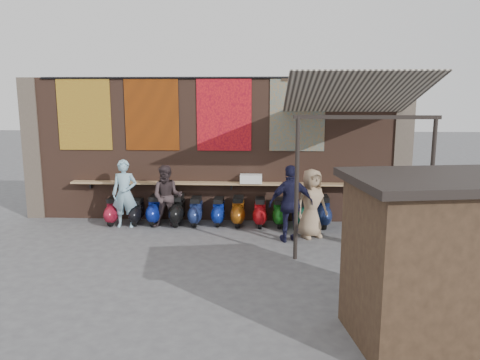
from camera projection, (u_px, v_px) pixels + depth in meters
The scene contains 36 objects.
ground at pixel (203, 248), 10.91m from camera, with size 70.00×70.00×0.00m, color #474749.
brick_wall at pixel (214, 150), 13.20m from camera, with size 10.00×0.40×4.00m, color brown.
pier_left at pixel (35, 149), 13.46m from camera, with size 0.50×0.50×4.00m, color #4C4238.
pier_right at pixel (401, 151), 12.94m from camera, with size 0.50×0.50×4.00m, color #4C4238.
eating_counter at pixel (213, 183), 13.00m from camera, with size 8.00×0.32×0.05m, color #9E7A51.
shelf_box at pixel (251, 179), 12.89m from camera, with size 0.60×0.32×0.24m, color white.
tapestry_redgold at pixel (84, 114), 12.98m from camera, with size 1.50×0.02×2.00m, color maroon.
tapestry_sun at pixel (152, 114), 12.88m from camera, with size 1.50×0.02×2.00m, color #BC490B.
tapestry_orange at pixel (224, 114), 12.78m from camera, with size 1.50×0.02×2.00m, color red.
tapestry_multi at pixel (297, 114), 12.69m from camera, with size 1.50×0.02×2.00m, color #226480.
hang_rail at pixel (213, 78), 12.61m from camera, with size 0.06×0.06×9.50m, color black.
scooter_stool_0 at pixel (113, 211), 12.91m from camera, with size 0.34×0.76×0.73m, color maroon, non-canonical shape.
scooter_stool_1 at pixel (137, 212), 12.90m from camera, with size 0.32×0.72×0.68m, color black, non-canonical shape.
scooter_stool_2 at pixel (155, 210), 12.92m from camera, with size 0.37×0.82×0.78m, color navy, non-canonical shape.
scooter_stool_3 at pixel (177, 210), 12.83m from camera, with size 0.38×0.85×0.81m, color black, non-canonical shape.
scooter_stool_4 at pixel (196, 211), 12.82m from camera, with size 0.35×0.79×0.75m, color navy, non-canonical shape.
scooter_stool_5 at pixel (219, 212), 12.84m from camera, with size 0.35×0.77×0.73m, color navy, non-canonical shape.
scooter_stool_6 at pixel (238, 211), 12.76m from camera, with size 0.37×0.82×0.78m, color #85420C, non-canonical shape.
scooter_stool_7 at pixel (260, 212), 12.70m from camera, with size 0.36×0.79×0.75m, color #A90D12, non-canonical shape.
scooter_stool_8 at pixel (279, 213), 12.71m from camera, with size 0.35×0.78×0.75m, color #0E4810, non-canonical shape.
scooter_stool_9 at pixel (302, 214), 12.69m from camera, with size 0.32×0.71×0.68m, color #175C45, non-canonical shape.
scooter_stool_10 at pixel (323, 212), 12.63m from camera, with size 0.39×0.88×0.83m, color #131F48, non-canonical shape.
diner_left at pixel (125, 194), 12.53m from camera, with size 0.67×0.44×1.83m, color #85AFC2.
diner_right at pixel (167, 197), 12.45m from camera, with size 0.82×0.64×1.70m, color #34282A.
shopper_navy at pixel (291, 204), 11.27m from camera, with size 1.10×0.46×1.88m, color black.
shopper_grey at pixel (427, 220), 9.98m from camera, with size 1.16×0.67×1.80m, color slate.
shopper_tan at pixel (311, 203), 11.62m from camera, with size 0.85×0.55×1.74m, color #9D8264.
market_stall at pixel (432, 265), 6.64m from camera, with size 2.14×1.61×2.32m, color black.
stall_roof at pixel (439, 180), 6.42m from camera, with size 2.40×1.85×0.12m, color black.
stall_sign at pixel (407, 214), 7.36m from camera, with size 1.20×0.04×0.50m, color gold.
stall_shelf at pixel (404, 265), 7.51m from camera, with size 1.78×0.10×0.06m, color #473321.
awning_canvas at pixel (354, 94), 10.97m from camera, with size 3.20×3.40×0.03m, color beige.
awning_ledger at pixel (343, 79), 12.46m from camera, with size 3.30×0.08×0.12m, color #33261C.
awning_header at pixel (367, 117), 9.59m from camera, with size 3.00×0.08×0.08m, color black.
awning_post_left at pixel (297, 189), 9.93m from camera, with size 0.09×0.09×3.10m, color black.
awning_post_right at pixel (431, 191), 9.79m from camera, with size 0.09×0.09×3.10m, color black.
Camera 1 is at (1.39, -10.38, 3.55)m, focal length 35.00 mm.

